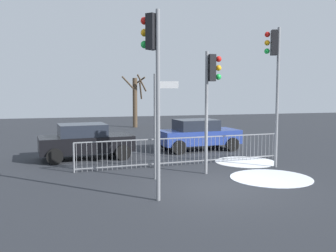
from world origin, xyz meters
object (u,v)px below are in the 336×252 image
(direction_sign_post, at_px, (157,121))
(car_black_trailing, at_px, (85,141))
(traffic_light_foreground_left, at_px, (211,85))
(car_blue_mid, at_px, (198,134))
(traffic_light_rear_left, at_px, (274,66))
(bare_tree_centre, at_px, (135,100))
(traffic_light_mid_left, at_px, (153,63))

(direction_sign_post, xyz_separation_m, car_black_trailing, (-2.04, 4.34, -1.13))
(traffic_light_foreground_left, bearing_deg, car_blue_mid, 166.81)
(car_black_trailing, xyz_separation_m, car_blue_mid, (5.33, 0.95, 0.00))
(traffic_light_rear_left, distance_m, car_black_trailing, 8.12)
(direction_sign_post, bearing_deg, bare_tree_centre, 101.57)
(traffic_light_rear_left, relative_size, traffic_light_foreground_left, 1.23)
(traffic_light_mid_left, xyz_separation_m, traffic_light_rear_left, (5.24, 3.00, 0.16))
(traffic_light_rear_left, relative_size, direction_sign_post, 1.51)
(traffic_light_foreground_left, relative_size, bare_tree_centre, 1.04)
(traffic_light_rear_left, bearing_deg, bare_tree_centre, 28.36)
(traffic_light_mid_left, relative_size, bare_tree_centre, 1.23)
(traffic_light_mid_left, relative_size, car_blue_mid, 1.25)
(traffic_light_mid_left, xyz_separation_m, direction_sign_post, (0.62, 2.22, -1.70))
(traffic_light_rear_left, distance_m, direction_sign_post, 5.04)
(traffic_light_rear_left, bearing_deg, traffic_light_foreground_left, 119.97)
(traffic_light_mid_left, bearing_deg, car_blue_mid, 19.98)
(car_black_trailing, bearing_deg, traffic_light_mid_left, -83.56)
(traffic_light_mid_left, bearing_deg, car_black_trailing, 59.65)
(traffic_light_foreground_left, relative_size, car_blue_mid, 1.06)
(traffic_light_mid_left, bearing_deg, traffic_light_foreground_left, 2.20)
(traffic_light_foreground_left, bearing_deg, direction_sign_post, -78.42)
(traffic_light_foreground_left, height_order, direction_sign_post, traffic_light_foreground_left)
(car_blue_mid, distance_m, bare_tree_centre, 11.72)
(direction_sign_post, bearing_deg, traffic_light_foreground_left, 29.39)
(car_black_trailing, height_order, bare_tree_centre, bare_tree_centre)
(direction_sign_post, relative_size, bare_tree_centre, 0.85)
(direction_sign_post, bearing_deg, traffic_light_mid_left, -86.03)
(car_black_trailing, xyz_separation_m, bare_tree_centre, (4.43, 12.56, 1.34))
(traffic_light_foreground_left, relative_size, direction_sign_post, 1.23)
(traffic_light_foreground_left, xyz_separation_m, car_black_trailing, (-4.00, 4.00, -2.29))
(direction_sign_post, distance_m, car_blue_mid, 6.33)
(car_blue_mid, bearing_deg, car_black_trailing, -174.61)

